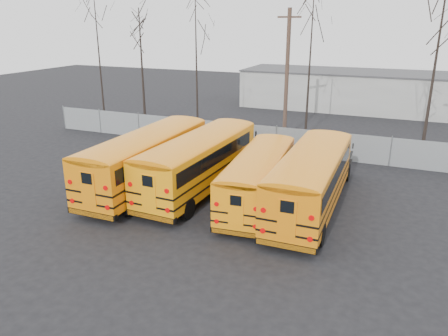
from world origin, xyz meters
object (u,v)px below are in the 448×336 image
at_px(bus_b, 201,158).
at_px(bus_d, 312,175).
at_px(bus_c, 260,174).
at_px(bus_a, 149,155).
at_px(utility_pole_left, 287,74).

relative_size(bus_b, bus_d, 1.03).
bearing_deg(bus_d, bus_b, 176.18).
distance_m(bus_b, bus_d, 6.48).
bearing_deg(bus_b, bus_c, -6.83).
distance_m(bus_a, utility_pole_left, 15.02).
xyz_separation_m(bus_a, bus_b, (3.01, 0.80, -0.04)).
distance_m(bus_c, bus_d, 2.77).
height_order(bus_a, utility_pole_left, utility_pole_left).
xyz_separation_m(bus_b, utility_pole_left, (1.33, 13.19, 3.35)).
distance_m(bus_b, bus_c, 3.78).
bearing_deg(bus_c, bus_b, 165.35).
height_order(bus_a, bus_c, bus_a).
bearing_deg(bus_b, bus_d, -0.76).
bearing_deg(bus_a, bus_b, 14.74).
height_order(bus_a, bus_d, bus_a).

